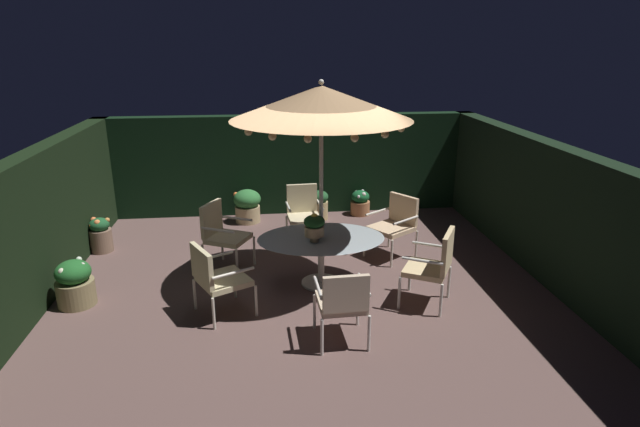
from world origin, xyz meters
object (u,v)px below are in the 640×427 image
object	(u,v)px
patio_chair_north	(396,222)
patio_chair_south	(343,300)
patio_chair_southwest	(435,263)
potted_plant_front_corner	(247,205)
potted_plant_right_near	(319,204)
patio_dining_table	(321,245)
patio_umbrella	(321,103)
patio_chair_southeast	(216,276)
patio_chair_northeast	(303,211)
potted_plant_back_left	(101,235)
centerpiece_planter	(314,226)
patio_chair_east	(222,231)
potted_plant_back_center	(75,283)
potted_plant_left_far	(360,203)

from	to	relation	value
patio_chair_north	patio_chair_south	bearing A→B (deg)	-116.51
patio_chair_south	patio_chair_southwest	size ratio (longest dim) A/B	0.91
patio_chair_south	potted_plant_front_corner	bearing A→B (deg)	104.66
patio_chair_south	potted_plant_right_near	world-z (taller)	patio_chair_south
patio_dining_table	patio_umbrella	world-z (taller)	patio_umbrella
patio_chair_southeast	potted_plant_front_corner	world-z (taller)	patio_chair_southeast
potted_plant_right_near	patio_chair_southeast	bearing A→B (deg)	-115.39
patio_chair_southwest	potted_plant_front_corner	distance (m)	4.34
patio_umbrella	potted_plant_right_near	xyz separation A→B (m)	(0.29, 2.81, -2.24)
patio_chair_north	patio_chair_northeast	distance (m)	1.56
patio_dining_table	potted_plant_back_left	xyz separation A→B (m)	(-3.43, 1.60, -0.30)
patio_chair_northeast	potted_plant_front_corner	bearing A→B (deg)	128.05
potted_plant_back_left	patio_chair_north	bearing A→B (deg)	-8.39
centerpiece_planter	patio_chair_south	world-z (taller)	centerpiece_planter
patio_chair_east	potted_plant_right_near	xyz separation A→B (m)	(1.70, 2.10, -0.30)
potted_plant_right_near	centerpiece_planter	bearing A→B (deg)	-97.66
patio_umbrella	potted_plant_back_left	xyz separation A→B (m)	(-3.43, 1.60, -2.25)
patio_umbrella	patio_dining_table	bearing A→B (deg)	-20.33
patio_chair_south	potted_plant_back_center	world-z (taller)	patio_chair_south
patio_chair_southeast	potted_plant_front_corner	xyz separation A→B (m)	(0.31, 3.53, -0.21)
potted_plant_right_near	potted_plant_back_center	world-z (taller)	potted_plant_back_center
patio_chair_southeast	potted_plant_right_near	world-z (taller)	patio_chair_southeast
patio_dining_table	patio_chair_southeast	size ratio (longest dim) A/B	1.89
patio_dining_table	patio_chair_northeast	bearing A→B (deg)	94.28
potted_plant_back_left	patio_umbrella	bearing A→B (deg)	-24.96
patio_dining_table	patio_chair_east	bearing A→B (deg)	153.45
patio_chair_northeast	patio_chair_southeast	world-z (taller)	patio_chair_northeast
potted_plant_right_near	potted_plant_back_center	bearing A→B (deg)	-139.15
patio_chair_northeast	potted_plant_back_left	world-z (taller)	patio_chair_northeast
patio_chair_south	potted_plant_left_far	xyz separation A→B (m)	(1.07, 4.56, -0.31)
patio_chair_southwest	patio_chair_south	bearing A→B (deg)	-148.93
patio_dining_table	potted_plant_right_near	size ratio (longest dim) A/B	3.11
patio_umbrella	patio_chair_southwest	xyz separation A→B (m)	(1.37, -0.77, -1.94)
centerpiece_planter	patio_chair_southeast	world-z (taller)	centerpiece_planter
patio_chair_north	patio_chair_northeast	world-z (taller)	patio_chair_northeast
patio_chair_south	potted_plant_back_center	size ratio (longest dim) A/B	1.51
centerpiece_planter	potted_plant_back_left	world-z (taller)	centerpiece_planter
potted_plant_right_near	potted_plant_back_left	size ratio (longest dim) A/B	0.97
patio_umbrella	potted_plant_back_center	xyz separation A→B (m)	(-3.25, -0.25, -2.23)
patio_umbrella	patio_chair_southeast	world-z (taller)	patio_umbrella
patio_chair_southwest	potted_plant_front_corner	world-z (taller)	patio_chair_southwest
patio_dining_table	potted_plant_right_near	world-z (taller)	patio_dining_table
patio_chair_southeast	patio_chair_south	distance (m)	1.67
potted_plant_back_left	potted_plant_back_center	distance (m)	1.86
patio_chair_northeast	potted_plant_front_corner	world-z (taller)	patio_chair_northeast
centerpiece_planter	patio_chair_southwest	size ratio (longest dim) A/B	0.39
potted_plant_back_center	patio_dining_table	bearing A→B (deg)	4.40
patio_chair_southwest	potted_plant_back_center	distance (m)	4.66
centerpiece_planter	patio_chair_north	world-z (taller)	centerpiece_planter
patio_chair_southeast	potted_plant_right_near	distance (m)	3.93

